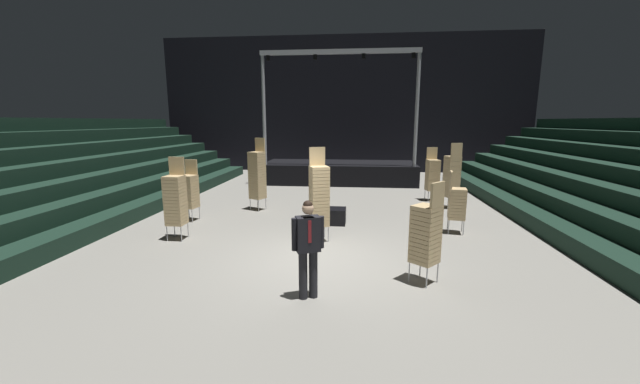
# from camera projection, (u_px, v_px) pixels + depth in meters

# --- Properties ---
(ground_plane) EXTENTS (22.00, 30.00, 0.10)m
(ground_plane) POSITION_uv_depth(u_px,v_px,m) (315.00, 261.00, 8.22)
(ground_plane) COLOR gray
(arena_end_wall) EXTENTS (22.00, 0.30, 8.00)m
(arena_end_wall) POSITION_uv_depth(u_px,v_px,m) (344.00, 105.00, 22.11)
(arena_end_wall) COLOR black
(arena_end_wall) RESTS_ON ground_plane
(bleacher_bank_left) EXTENTS (5.25, 24.00, 3.15)m
(bleacher_bank_left) POSITION_uv_depth(u_px,v_px,m) (6.00, 177.00, 9.73)
(bleacher_bank_left) COLOR black
(bleacher_bank_left) RESTS_ON ground_plane
(stage_riser) EXTENTS (7.49, 3.05, 6.17)m
(stage_riser) POSITION_uv_depth(u_px,v_px,m) (339.00, 170.00, 18.55)
(stage_riser) COLOR black
(stage_riser) RESTS_ON ground_plane
(man_with_tie) EXTENTS (0.56, 0.37, 1.74)m
(man_with_tie) POSITION_uv_depth(u_px,v_px,m) (308.00, 244.00, 6.23)
(man_with_tie) COLOR black
(man_with_tie) RESTS_ON ground_plane
(chair_stack_front_left) EXTENTS (0.50, 0.50, 2.05)m
(chair_stack_front_left) POSITION_uv_depth(u_px,v_px,m) (432.00, 174.00, 14.11)
(chair_stack_front_left) COLOR #B2B5BA
(chair_stack_front_left) RESTS_ON ground_plane
(chair_stack_front_right) EXTENTS (0.55, 0.55, 2.31)m
(chair_stack_front_right) POSITION_uv_depth(u_px,v_px,m) (452.00, 176.00, 12.88)
(chair_stack_front_right) COLOR #B2B5BA
(chair_stack_front_right) RESTS_ON ground_plane
(chair_stack_mid_left) EXTENTS (0.62, 0.62, 1.96)m
(chair_stack_mid_left) POSITION_uv_depth(u_px,v_px,m) (426.00, 233.00, 6.85)
(chair_stack_mid_left) COLOR #B2B5BA
(chair_stack_mid_left) RESTS_ON ground_plane
(chair_stack_mid_right) EXTENTS (0.51, 0.51, 1.88)m
(chair_stack_mid_right) POSITION_uv_depth(u_px,v_px,m) (189.00, 190.00, 11.27)
(chair_stack_mid_right) COLOR #B2B5BA
(chair_stack_mid_right) RESTS_ON ground_plane
(chair_stack_mid_centre) EXTENTS (0.57, 0.57, 2.39)m
(chair_stack_mid_centre) POSITION_uv_depth(u_px,v_px,m) (319.00, 195.00, 9.30)
(chair_stack_mid_centre) COLOR #B2B5BA
(chair_stack_mid_centre) RESTS_ON ground_plane
(chair_stack_rear_left) EXTENTS (0.51, 0.51, 1.71)m
(chair_stack_rear_left) POSITION_uv_depth(u_px,v_px,m) (457.00, 202.00, 9.99)
(chair_stack_rear_left) COLOR #B2B5BA
(chair_stack_rear_left) RESTS_ON ground_plane
(chair_stack_rear_right) EXTENTS (0.59, 0.59, 2.48)m
(chair_stack_rear_right) POSITION_uv_depth(u_px,v_px,m) (257.00, 175.00, 12.58)
(chair_stack_rear_right) COLOR #B2B5BA
(chair_stack_rear_right) RESTS_ON ground_plane
(chair_stack_rear_centre) EXTENTS (0.44, 0.44, 2.14)m
(chair_stack_rear_centre) POSITION_uv_depth(u_px,v_px,m) (175.00, 199.00, 9.42)
(chair_stack_rear_centre) COLOR #B2B5BA
(chair_stack_rear_centre) RESTS_ON ground_plane
(equipment_road_case) EXTENTS (0.91, 0.61, 0.47)m
(equipment_road_case) POSITION_uv_depth(u_px,v_px,m) (331.00, 216.00, 11.03)
(equipment_road_case) COLOR black
(equipment_road_case) RESTS_ON ground_plane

